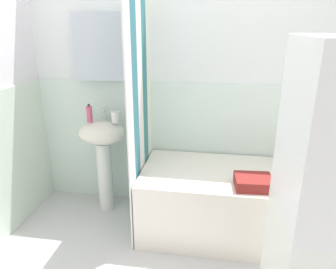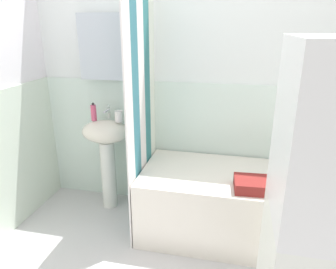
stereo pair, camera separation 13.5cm
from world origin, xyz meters
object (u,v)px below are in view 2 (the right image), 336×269
at_px(bathtub, 232,204).
at_px(shampoo_bottle, 315,155).
at_px(toothbrush_cup, 119,116).
at_px(washer_dryer_stack, 334,219).
at_px(conditioner_bottle, 300,156).
at_px(soap_dispenser, 94,113).
at_px(sink, 107,145).
at_px(towel_folded, 253,185).

distance_m(bathtub, shampoo_bottle, 0.80).
distance_m(toothbrush_cup, washer_dryer_stack, 1.87).
bearing_deg(conditioner_bottle, toothbrush_cup, -176.36).
xyz_separation_m(conditioner_bottle, washer_dryer_stack, (-0.06, -1.22, 0.19)).
distance_m(toothbrush_cup, shampoo_bottle, 1.69).
relative_size(toothbrush_cup, conditioner_bottle, 0.57).
relative_size(bathtub, shampoo_bottle, 6.42).
bearing_deg(soap_dispenser, shampoo_bottle, 3.01).
distance_m(shampoo_bottle, washer_dryer_stack, 1.22).
bearing_deg(sink, toothbrush_cup, 4.78).
relative_size(sink, washer_dryer_stack, 0.53).
relative_size(toothbrush_cup, towel_folded, 0.37).
relative_size(toothbrush_cup, shampoo_bottle, 0.43).
height_order(sink, toothbrush_cup, toothbrush_cup).
bearing_deg(washer_dryer_stack, towel_folded, 115.27).
bearing_deg(bathtub, shampoo_bottle, 23.53).
relative_size(toothbrush_cup, bathtub, 0.07).
bearing_deg(bathtub, toothbrush_cup, 169.11).
height_order(soap_dispenser, washer_dryer_stack, washer_dryer_stack).
bearing_deg(soap_dispenser, sink, 5.44).
relative_size(sink, bathtub, 0.59).
relative_size(towel_folded, washer_dryer_stack, 0.16).
xyz_separation_m(sink, towel_folded, (1.30, -0.41, -0.04)).
bearing_deg(soap_dispenser, conditioner_bottle, 3.82).
distance_m(toothbrush_cup, conditioner_bottle, 1.59).
relative_size(sink, conditioner_bottle, 5.02).
relative_size(shampoo_bottle, conditioner_bottle, 1.33).
xyz_separation_m(bathtub, shampoo_bottle, (0.64, 0.28, 0.39)).
bearing_deg(towel_folded, soap_dispenser, 164.06).
bearing_deg(toothbrush_cup, towel_folded, -19.76).
xyz_separation_m(soap_dispenser, washer_dryer_stack, (1.73, -1.10, -0.12)).
distance_m(sink, towel_folded, 1.36).
bearing_deg(washer_dryer_stack, sink, 145.77).
bearing_deg(soap_dispenser, towel_folded, -15.94).
bearing_deg(towel_folded, shampoo_bottle, 44.84).
xyz_separation_m(toothbrush_cup, shampoo_bottle, (1.67, 0.08, -0.25)).
distance_m(sink, toothbrush_cup, 0.31).
distance_m(soap_dispenser, conditioner_bottle, 1.82).
distance_m(conditioner_bottle, washer_dryer_stack, 1.23).
relative_size(sink, shampoo_bottle, 3.76).
bearing_deg(shampoo_bottle, conditioner_bottle, 169.96).
bearing_deg(sink, shampoo_bottle, 2.88).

